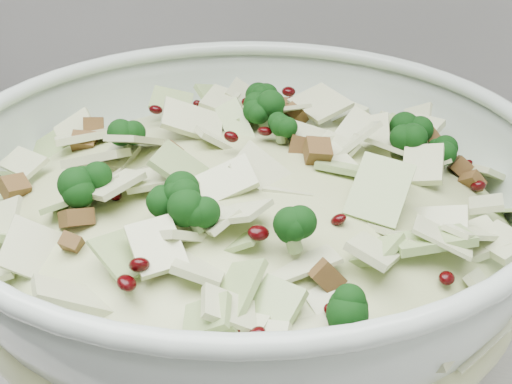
# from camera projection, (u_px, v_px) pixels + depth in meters

# --- Properties ---
(mixing_bowl) EXTENTS (0.46, 0.46, 0.16)m
(mixing_bowl) POSITION_uv_depth(u_px,v_px,m) (246.00, 236.00, 0.51)
(mixing_bowl) COLOR #B2C4B7
(mixing_bowl) RESTS_ON counter
(salad) EXTENTS (0.44, 0.44, 0.17)m
(salad) POSITION_uv_depth(u_px,v_px,m) (246.00, 203.00, 0.49)
(salad) COLOR #BFCF8D
(salad) RESTS_ON mixing_bowl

